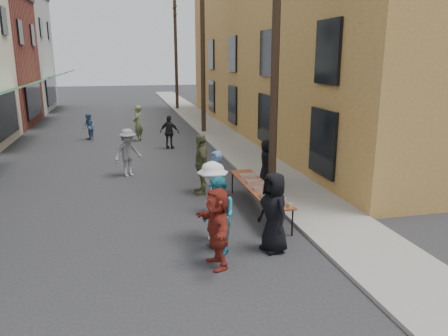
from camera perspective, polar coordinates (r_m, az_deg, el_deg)
name	(u,v)px	position (r m, az deg, el deg)	size (l,w,h in m)	color
ground	(146,241)	(10.97, -10.20, -9.31)	(120.00, 120.00, 0.00)	#28282B
sidewalk	(215,131)	(26.00, -1.14, 4.81)	(2.20, 60.00, 0.10)	gray
building_ochre	(322,45)	(26.68, 12.69, 15.40)	(10.00, 28.00, 10.00)	#AE7F3E
utility_pole_near	(275,52)	(13.89, 6.73, 14.83)	(0.26, 0.26, 9.00)	#2D2116
utility_pole_mid	(203,54)	(25.50, -2.78, 14.66)	(0.26, 0.26, 9.00)	#2D2116
utility_pole_far	(176,55)	(37.36, -6.30, 14.49)	(0.26, 0.26, 9.00)	#2D2116
serving_table	(259,188)	(12.53, 4.53, -2.62)	(0.70, 4.00, 0.75)	brown
catering_tray_sausage	(279,204)	(11.03, 7.16, -4.67)	(0.50, 0.33, 0.08)	maroon
catering_tray_foil_b	(270,196)	(11.61, 6.04, -3.66)	(0.50, 0.33, 0.08)	#B2B2B7
catering_tray_buns	(262,188)	(12.24, 4.96, -2.68)	(0.50, 0.33, 0.08)	tan
catering_tray_foil_d	(254,182)	(12.88, 3.99, -1.79)	(0.50, 0.33, 0.08)	#B2B2B7
catering_tray_buns_end	(248,176)	(13.52, 3.12, -0.99)	(0.50, 0.33, 0.08)	tan
condiment_jar_a	(274,208)	(10.69, 6.61, -5.27)	(0.07, 0.07, 0.08)	#A57F26
condiment_jar_b	(273,207)	(10.78, 6.43, -5.10)	(0.07, 0.07, 0.08)	#A57F26
condiment_jar_c	(272,206)	(10.87, 6.25, -4.93)	(0.07, 0.07, 0.08)	#A57F26
cup_stack	(290,206)	(10.87, 8.61, -4.89)	(0.08, 0.08, 0.12)	tan
guest_front_a	(274,212)	(10.02, 6.52, -5.77)	(0.91, 0.59, 1.86)	black
guest_front_b	(215,183)	(12.29, -1.13, -1.94)	(0.67, 0.44, 1.83)	#5477A3
guest_front_c	(219,215)	(9.88, -0.72, -6.21)	(0.87, 0.68, 1.79)	teal
guest_front_d	(213,202)	(10.46, -1.46, -4.47)	(1.28, 0.73, 1.98)	silver
guest_front_e	(201,164)	(14.12, -2.99, 0.51)	(1.16, 0.48, 1.98)	brown
guest_queue_back	(217,228)	(9.26, -0.91, -7.79)	(1.62, 0.52, 1.75)	maroon
server	(267,162)	(14.97, 5.60, 0.82)	(0.76, 0.49, 1.55)	black
passerby_left	(128,153)	(16.58, -12.44, 1.96)	(1.16, 0.67, 1.80)	gray
passerby_mid	(170,132)	(21.30, -7.13, 4.66)	(0.95, 0.40, 1.63)	black
passerby_right	(138,123)	(23.54, -11.19, 5.74)	(0.69, 0.45, 1.89)	#626E3F
passerby_far	(89,127)	(24.42, -17.23, 5.17)	(0.71, 0.55, 1.46)	#5471A4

